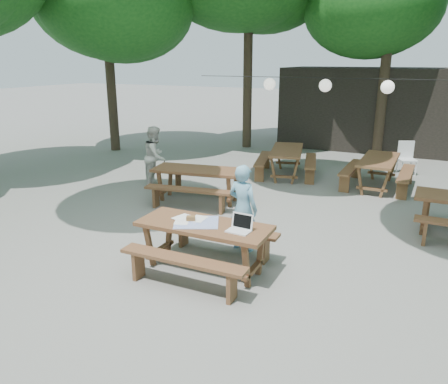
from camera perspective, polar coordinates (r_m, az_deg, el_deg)
name	(u,v)px	position (r m, az deg, el deg)	size (l,w,h in m)	color
ground	(247,253)	(7.35, 2.98, -7.94)	(80.00, 80.00, 0.00)	slate
pavilion	(371,108)	(16.88, 18.62, 10.38)	(6.00, 3.00, 2.80)	black
main_picnic_table	(204,246)	(6.64, -2.59, -7.08)	(2.00, 1.58, 0.75)	brown
picnic_table_nw	(198,184)	(9.84, -3.38, 1.00)	(2.12, 1.86, 0.75)	brown
picnic_table_far_w	(286,162)	(12.09, 8.15, 3.90)	(1.98, 2.22, 0.75)	brown
picnic_table_far_e	(378,173)	(11.49, 19.43, 2.40)	(1.63, 2.02, 0.75)	brown
woman	(243,208)	(7.21, 2.48, -2.12)	(0.54, 0.35, 1.47)	#6EAAC9
second_person	(156,156)	(11.09, -8.93, 4.63)	(0.74, 0.57, 1.51)	silver
plastic_chair	(406,165)	(13.25, 22.72, 3.31)	(0.58, 0.58, 0.90)	white
laptop	(240,227)	(6.22, 2.14, -4.54)	(0.35, 0.28, 0.24)	white
tabletop_clutter	(195,221)	(6.57, -3.86, -3.82)	(0.84, 0.77, 0.08)	#3654B8
paper_lanterns	(326,85)	(12.49, 13.16, 13.41)	(9.00, 0.34, 0.38)	black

